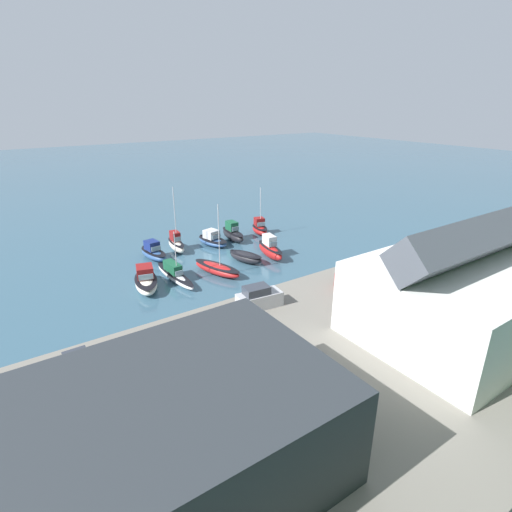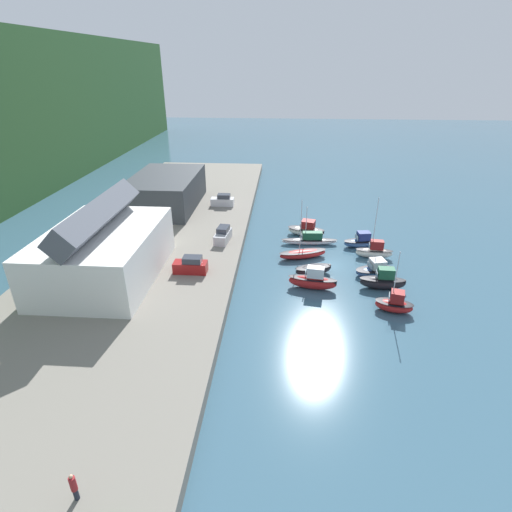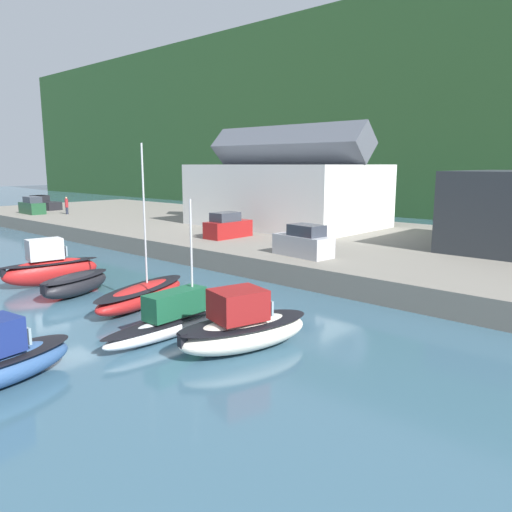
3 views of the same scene
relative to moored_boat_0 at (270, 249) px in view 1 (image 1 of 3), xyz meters
The scene contains 19 objects.
ground_plane 7.14m from the moored_boat_0, 19.95° to the right, with size 320.00×320.00×0.00m, color #385B70.
quay_promenade 23.75m from the moored_boat_0, 73.78° to the left, with size 108.26×26.05×1.45m.
harbor_clubhouse 25.70m from the moored_boat_0, 92.87° to the left, with size 18.13×12.22×9.98m.
yacht_club_building 36.30m from the moored_boat_0, 44.57° to the left, with size 18.64×11.22×5.68m.
moored_boat_0 is the anchor object (origin of this frame).
moored_boat_1 3.72m from the moored_boat_0, ahead, with size 3.36×5.30×1.31m.
moored_boat_2 8.62m from the moored_boat_0, ahead, with size 4.01×7.30×8.68m.
moored_boat_3 13.47m from the moored_boat_0, ahead, with size 1.93×8.72×6.06m.
moored_boat_4 16.99m from the moored_boat_0, ahead, with size 3.85×6.41×2.59m.
moored_boat_5 9.91m from the moored_boat_0, 116.56° to the right, with size 2.87×4.52×7.39m.
moored_boat_6 8.66m from the moored_boat_0, 86.04° to the right, with size 1.96×5.68×2.84m.
moored_boat_7 9.38m from the moored_boat_0, 63.95° to the right, with size 3.62×5.70×2.22m.
moored_boat_8 13.18m from the moored_boat_0, 44.87° to the right, with size 1.91×5.32×9.01m.
moored_boat_9 15.38m from the moored_boat_0, 31.77° to the right, with size 2.76×5.59×2.42m.
parked_car_0 15.39m from the moored_boat_0, 88.04° to the left, with size 1.82×4.21×2.16m.
parked_car_1 35.13m from the moored_boat_0, 157.79° to the left, with size 4.26×1.95×2.16m.
parked_car_2 16.56m from the moored_boat_0, 50.34° to the left, with size 4.38×2.28×2.16m.
parked_car_3 30.72m from the moored_boat_0, 29.51° to the left, with size 1.86×4.22×2.16m.
person_on_quay 32.91m from the moored_boat_0, 151.00° to the left, with size 0.40×0.40×2.14m.
Camera 1 is at (22.68, 42.40, 19.52)m, focal length 28.00 mm.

